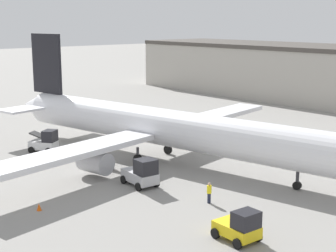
{
  "coord_description": "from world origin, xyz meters",
  "views": [
    {
      "loc": [
        37.06,
        -32.03,
        13.78
      ],
      "look_at": [
        0.0,
        0.0,
        3.59
      ],
      "focal_mm": 55.0,
      "sensor_mm": 36.0,
      "label": 1
    }
  ],
  "objects_px": {
    "baggage_tug": "(142,173)",
    "belt_loader_truck": "(45,142)",
    "pushback_tug": "(240,227)",
    "safety_cone_near": "(39,207)",
    "airplane": "(159,127)",
    "ground_crew_worker": "(209,192)"
  },
  "relations": [
    {
      "from": "baggage_tug",
      "to": "belt_loader_truck",
      "type": "height_order",
      "value": "baggage_tug"
    },
    {
      "from": "pushback_tug",
      "to": "safety_cone_near",
      "type": "bearing_deg",
      "value": -148.53
    },
    {
      "from": "airplane",
      "to": "belt_loader_truck",
      "type": "bearing_deg",
      "value": -155.58
    },
    {
      "from": "ground_crew_worker",
      "to": "safety_cone_near",
      "type": "distance_m",
      "value": 12.73
    },
    {
      "from": "airplane",
      "to": "pushback_tug",
      "type": "height_order",
      "value": "airplane"
    },
    {
      "from": "ground_crew_worker",
      "to": "belt_loader_truck",
      "type": "distance_m",
      "value": 22.31
    },
    {
      "from": "belt_loader_truck",
      "to": "pushback_tug",
      "type": "relative_size",
      "value": 1.11
    },
    {
      "from": "belt_loader_truck",
      "to": "safety_cone_near",
      "type": "relative_size",
      "value": 5.92
    },
    {
      "from": "airplane",
      "to": "safety_cone_near",
      "type": "bearing_deg",
      "value": -83.08
    },
    {
      "from": "airplane",
      "to": "ground_crew_worker",
      "type": "height_order",
      "value": "airplane"
    },
    {
      "from": "baggage_tug",
      "to": "belt_loader_truck",
      "type": "bearing_deg",
      "value": -172.25
    },
    {
      "from": "airplane",
      "to": "baggage_tug",
      "type": "height_order",
      "value": "airplane"
    },
    {
      "from": "baggage_tug",
      "to": "ground_crew_worker",
      "type": "bearing_deg",
      "value": 16.98
    },
    {
      "from": "airplane",
      "to": "baggage_tug",
      "type": "xyz_separation_m",
      "value": [
        5.39,
        -6.45,
        -2.26
      ]
    },
    {
      "from": "baggage_tug",
      "to": "pushback_tug",
      "type": "distance_m",
      "value": 12.86
    },
    {
      "from": "baggage_tug",
      "to": "safety_cone_near",
      "type": "relative_size",
      "value": 6.41
    },
    {
      "from": "safety_cone_near",
      "to": "baggage_tug",
      "type": "bearing_deg",
      "value": 87.0
    },
    {
      "from": "airplane",
      "to": "pushback_tug",
      "type": "distance_m",
      "value": 20.13
    },
    {
      "from": "baggage_tug",
      "to": "belt_loader_truck",
      "type": "xyz_separation_m",
      "value": [
        -15.63,
        -0.71,
        -0.02
      ]
    },
    {
      "from": "ground_crew_worker",
      "to": "baggage_tug",
      "type": "distance_m",
      "value": 6.72
    },
    {
      "from": "belt_loader_truck",
      "to": "safety_cone_near",
      "type": "bearing_deg",
      "value": -63.07
    },
    {
      "from": "pushback_tug",
      "to": "safety_cone_near",
      "type": "xyz_separation_m",
      "value": [
        -13.17,
        -7.11,
        -0.7
      ]
    }
  ]
}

